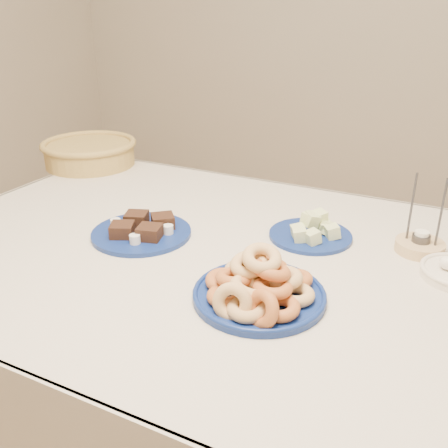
{
  "coord_description": "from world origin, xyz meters",
  "views": [
    {
      "loc": [
        0.47,
        -0.99,
        1.32
      ],
      "look_at": [
        0.0,
        -0.05,
        0.85
      ],
      "focal_mm": 40.0,
      "sensor_mm": 36.0,
      "label": 1
    }
  ],
  "objects": [
    {
      "name": "wicker_basket",
      "position": [
        -0.81,
        0.42,
        0.8
      ],
      "size": [
        0.42,
        0.42,
        0.09
      ],
      "rotation": [
        0.0,
        0.0,
        -0.22
      ],
      "color": "olive",
      "rests_on": "dining_table"
    },
    {
      "name": "candle_holder",
      "position": [
        0.41,
        0.22,
        0.77
      ],
      "size": [
        0.14,
        0.14,
        0.2
      ],
      "rotation": [
        0.0,
        0.0,
        -0.14
      ],
      "color": "tan",
      "rests_on": "dining_table"
    },
    {
      "name": "melon_plate",
      "position": [
        0.15,
        0.17,
        0.77
      ],
      "size": [
        0.26,
        0.26,
        0.07
      ],
      "rotation": [
        0.0,
        0.0,
        0.22
      ],
      "color": "navy",
      "rests_on": "dining_table"
    },
    {
      "name": "donut_platter",
      "position": [
        0.14,
        -0.17,
        0.78
      ],
      "size": [
        0.29,
        0.29,
        0.13
      ],
      "rotation": [
        0.0,
        0.0,
        -0.04
      ],
      "color": "navy",
      "rests_on": "dining_table"
    },
    {
      "name": "dining_table",
      "position": [
        0.0,
        0.0,
        0.64
      ],
      "size": [
        1.71,
        1.11,
        0.75
      ],
      "color": "brown",
      "rests_on": "ground"
    },
    {
      "name": "brownie_plate",
      "position": [
        -0.26,
        -0.01,
        0.76
      ],
      "size": [
        0.35,
        0.35,
        0.05
      ],
      "rotation": [
        0.0,
        0.0,
        0.4
      ],
      "color": "navy",
      "rests_on": "dining_table"
    }
  ]
}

